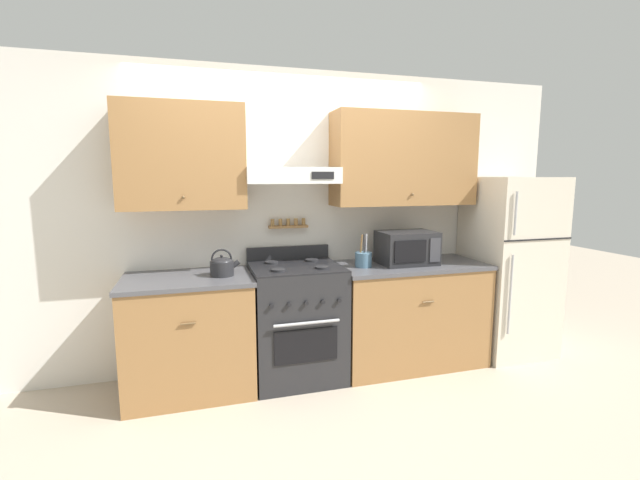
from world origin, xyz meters
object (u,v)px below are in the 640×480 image
at_px(utensil_crock, 363,259).
at_px(tea_kettle, 222,266).
at_px(microwave, 407,248).
at_px(stove_range, 296,321).
at_px(refrigerator, 509,266).

bearing_deg(utensil_crock, tea_kettle, -180.00).
xyz_separation_m(tea_kettle, utensil_crock, (1.16, 0.00, -0.01)).
bearing_deg(microwave, tea_kettle, -179.35).
bearing_deg(stove_range, utensil_crock, -2.18).
bearing_deg(stove_range, tea_kettle, -177.84).
height_order(refrigerator, utensil_crock, refrigerator).
distance_m(refrigerator, microwave, 1.08).
height_order(refrigerator, microwave, refrigerator).
xyz_separation_m(stove_range, tea_kettle, (-0.58, -0.02, 0.50)).
distance_m(refrigerator, utensil_crock, 1.48).
bearing_deg(stove_range, microwave, -0.24).
bearing_deg(microwave, refrigerator, -0.80).
distance_m(stove_range, utensil_crock, 0.76).
height_order(stove_range, microwave, microwave).
bearing_deg(tea_kettle, refrigerator, 0.07).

